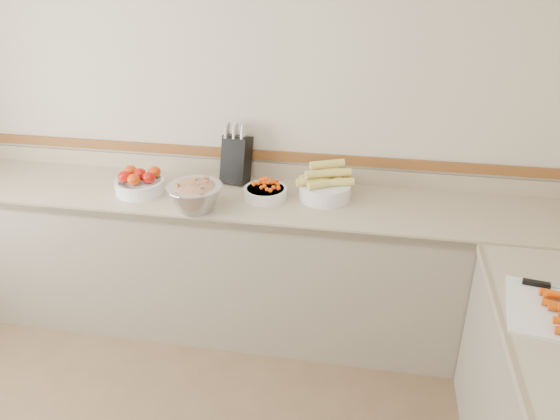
% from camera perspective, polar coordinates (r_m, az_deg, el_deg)
% --- Properties ---
extents(back_wall, '(4.00, 0.00, 4.00)m').
position_cam_1_polar(back_wall, '(3.38, -3.97, 9.94)').
color(back_wall, beige).
rests_on(back_wall, ground_plane).
extents(counter_back, '(4.00, 0.65, 1.08)m').
position_cam_1_polar(counter_back, '(3.44, -4.81, -5.27)').
color(counter_back, tan).
rests_on(counter_back, ground_plane).
extents(knife_block, '(0.19, 0.22, 0.38)m').
position_cam_1_polar(knife_block, '(3.37, -4.59, 5.45)').
color(knife_block, black).
rests_on(knife_block, counter_back).
extents(tomato_bowl, '(0.30, 0.30, 0.14)m').
position_cam_1_polar(tomato_bowl, '(3.35, -14.44, 2.77)').
color(tomato_bowl, white).
rests_on(tomato_bowl, counter_back).
extents(cherry_tomato_bowl, '(0.25, 0.25, 0.14)m').
position_cam_1_polar(cherry_tomato_bowl, '(3.17, -1.52, 2.00)').
color(cherry_tomato_bowl, white).
rests_on(cherry_tomato_bowl, counter_back).
extents(corn_bowl, '(0.34, 0.30, 0.22)m').
position_cam_1_polar(corn_bowl, '(3.17, 4.73, 2.47)').
color(corn_bowl, white).
rests_on(corn_bowl, counter_back).
extents(rhubarb_bowl, '(0.31, 0.31, 0.18)m').
position_cam_1_polar(rhubarb_bowl, '(3.05, -8.89, 1.59)').
color(rhubarb_bowl, '#B2B2BA').
rests_on(rhubarb_bowl, counter_back).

